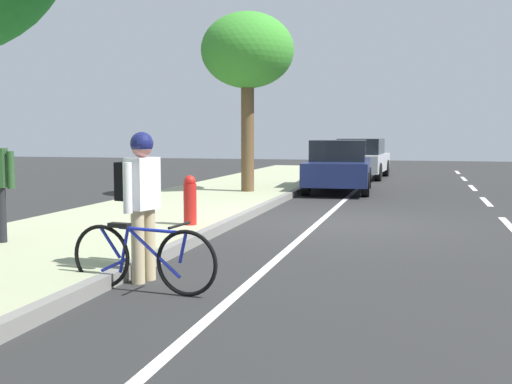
{
  "coord_description": "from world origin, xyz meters",
  "views": [
    {
      "loc": [
        -1.46,
        11.87,
        1.69
      ],
      "look_at": [
        0.2,
        5.51,
        1.09
      ],
      "focal_mm": 44.11,
      "sensor_mm": 36.0,
      "label": 1
    }
  ],
  "objects_px": {
    "bicycle_at_curb": "(142,258)",
    "cyclist_with_backpack": "(140,191)",
    "parked_sedan_dark_blue_second": "(339,166)",
    "fire_hydrant": "(190,200)",
    "parked_sedan_silver_nearest": "(361,159)",
    "street_tree_near_cyclist": "(247,53)"
  },
  "relations": [
    {
      "from": "parked_sedan_dark_blue_second",
      "to": "street_tree_near_cyclist",
      "type": "bearing_deg",
      "value": 45.61
    },
    {
      "from": "parked_sedan_dark_blue_second",
      "to": "fire_hydrant",
      "type": "height_order",
      "value": "parked_sedan_dark_blue_second"
    },
    {
      "from": "parked_sedan_dark_blue_second",
      "to": "fire_hydrant",
      "type": "relative_size",
      "value": 5.35
    },
    {
      "from": "bicycle_at_curb",
      "to": "cyclist_with_backpack",
      "type": "height_order",
      "value": "cyclist_with_backpack"
    },
    {
      "from": "cyclist_with_backpack",
      "to": "street_tree_near_cyclist",
      "type": "relative_size",
      "value": 0.36
    },
    {
      "from": "parked_sedan_dark_blue_second",
      "to": "street_tree_near_cyclist",
      "type": "distance_m",
      "value": 4.38
    },
    {
      "from": "street_tree_near_cyclist",
      "to": "parked_sedan_silver_nearest",
      "type": "bearing_deg",
      "value": -105.64
    },
    {
      "from": "parked_sedan_silver_nearest",
      "to": "street_tree_near_cyclist",
      "type": "height_order",
      "value": "street_tree_near_cyclist"
    },
    {
      "from": "parked_sedan_dark_blue_second",
      "to": "cyclist_with_backpack",
      "type": "distance_m",
      "value": 11.93
    },
    {
      "from": "parked_sedan_silver_nearest",
      "to": "bicycle_at_curb",
      "type": "distance_m",
      "value": 18.33
    },
    {
      "from": "street_tree_near_cyclist",
      "to": "parked_sedan_dark_blue_second",
      "type": "bearing_deg",
      "value": -134.39
    },
    {
      "from": "bicycle_at_curb",
      "to": "fire_hydrant",
      "type": "relative_size",
      "value": 2.07
    },
    {
      "from": "parked_sedan_dark_blue_second",
      "to": "street_tree_near_cyclist",
      "type": "xyz_separation_m",
      "value": [
        2.17,
        2.22,
        3.08
      ]
    },
    {
      "from": "fire_hydrant",
      "to": "bicycle_at_curb",
      "type": "bearing_deg",
      "value": 103.15
    },
    {
      "from": "parked_sedan_silver_nearest",
      "to": "cyclist_with_backpack",
      "type": "height_order",
      "value": "cyclist_with_backpack"
    },
    {
      "from": "parked_sedan_dark_blue_second",
      "to": "street_tree_near_cyclist",
      "type": "height_order",
      "value": "street_tree_near_cyclist"
    },
    {
      "from": "parked_sedan_dark_blue_second",
      "to": "bicycle_at_curb",
      "type": "xyz_separation_m",
      "value": [
        0.55,
        12.36,
        -0.38
      ]
    },
    {
      "from": "parked_sedan_silver_nearest",
      "to": "street_tree_near_cyclist",
      "type": "xyz_separation_m",
      "value": [
        2.29,
        8.18,
        3.08
      ]
    },
    {
      "from": "bicycle_at_curb",
      "to": "cyclist_with_backpack",
      "type": "distance_m",
      "value": 0.84
    },
    {
      "from": "parked_sedan_dark_blue_second",
      "to": "parked_sedan_silver_nearest",
      "type": "bearing_deg",
      "value": -91.13
    },
    {
      "from": "parked_sedan_silver_nearest",
      "to": "parked_sedan_dark_blue_second",
      "type": "height_order",
      "value": "same"
    },
    {
      "from": "parked_sedan_silver_nearest",
      "to": "parked_sedan_dark_blue_second",
      "type": "bearing_deg",
      "value": 88.87
    }
  ]
}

